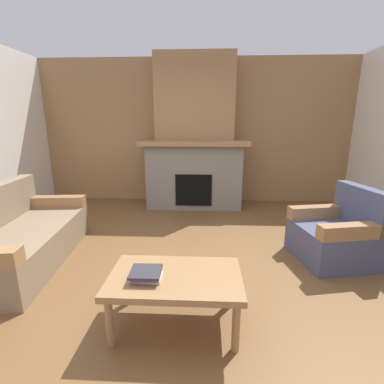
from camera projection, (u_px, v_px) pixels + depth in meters
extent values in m
plane|color=brown|center=(184.00, 280.00, 2.78)|extent=(9.00, 9.00, 0.00)
cube|color=#997047|center=(195.00, 132.00, 5.35)|extent=(6.00, 0.12, 2.70)
cube|color=gray|center=(194.00, 175.00, 5.14)|extent=(1.70, 0.70, 1.15)
cube|color=black|center=(194.00, 190.00, 4.87)|extent=(0.64, 0.08, 0.56)
cube|color=#997047|center=(194.00, 142.00, 4.94)|extent=(1.90, 0.82, 0.08)
cube|color=#997047|center=(195.00, 98.00, 4.89)|extent=(1.40, 0.50, 1.47)
cube|color=#847056|center=(25.00, 246.00, 3.09)|extent=(1.03, 1.88, 0.40)
cube|color=#997047|center=(53.00, 202.00, 3.82)|extent=(0.85, 0.25, 0.15)
cube|color=#474C6B|center=(332.00, 243.00, 3.15)|extent=(0.89, 0.89, 0.40)
cube|color=#474C6B|center=(362.00, 207.00, 3.09)|extent=(0.28, 0.77, 0.45)
cube|color=#997047|center=(319.00, 212.00, 3.38)|extent=(0.77, 0.28, 0.15)
cube|color=#997047|center=(354.00, 231.00, 2.79)|extent=(0.77, 0.28, 0.15)
cube|color=#997047|center=(175.00, 278.00, 2.08)|extent=(1.00, 0.60, 0.05)
cylinder|color=#997047|center=(110.00, 322.00, 1.92)|extent=(0.06, 0.06, 0.38)
cylinder|color=#997047|center=(236.00, 327.00, 1.88)|extent=(0.06, 0.06, 0.38)
cylinder|color=#997047|center=(128.00, 283.00, 2.39)|extent=(0.06, 0.06, 0.38)
cylinder|color=#997047|center=(230.00, 286.00, 2.35)|extent=(0.06, 0.06, 0.38)
cube|color=beige|center=(147.00, 277.00, 2.03)|extent=(0.23, 0.16, 0.02)
cube|color=#7A3D84|center=(147.00, 273.00, 2.04)|extent=(0.22, 0.23, 0.02)
cube|color=#2D2D33|center=(146.00, 272.00, 2.01)|extent=(0.23, 0.22, 0.02)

